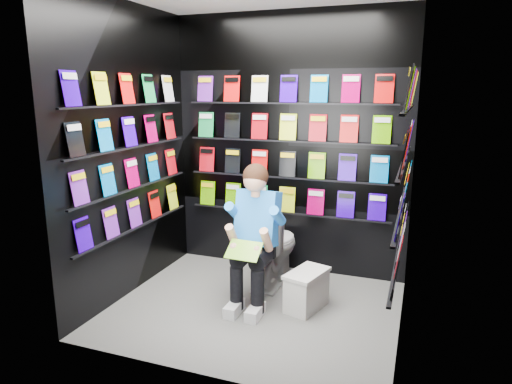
% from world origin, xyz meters
% --- Properties ---
extents(floor, '(2.40, 2.40, 0.00)m').
position_xyz_m(floor, '(0.00, 0.00, 0.00)').
color(floor, '#575755').
rests_on(floor, ground).
extents(wall_back, '(2.40, 0.04, 2.60)m').
position_xyz_m(wall_back, '(0.00, 1.00, 1.30)').
color(wall_back, black).
rests_on(wall_back, floor).
extents(wall_front, '(2.40, 0.04, 2.60)m').
position_xyz_m(wall_front, '(0.00, -1.00, 1.30)').
color(wall_front, black).
rests_on(wall_front, floor).
extents(wall_left, '(0.04, 2.00, 2.60)m').
position_xyz_m(wall_left, '(-1.20, 0.00, 1.30)').
color(wall_left, black).
rests_on(wall_left, floor).
extents(wall_right, '(0.04, 2.00, 2.60)m').
position_xyz_m(wall_right, '(1.20, 0.00, 1.30)').
color(wall_right, black).
rests_on(wall_right, floor).
extents(comics_back, '(2.10, 0.06, 1.37)m').
position_xyz_m(comics_back, '(0.00, 0.97, 1.31)').
color(comics_back, red).
rests_on(comics_back, wall_back).
extents(comics_left, '(0.06, 1.70, 1.37)m').
position_xyz_m(comics_left, '(-1.17, 0.00, 1.31)').
color(comics_left, red).
rests_on(comics_left, wall_left).
extents(comics_right, '(0.06, 1.70, 1.37)m').
position_xyz_m(comics_right, '(1.17, 0.00, 1.31)').
color(comics_right, red).
rests_on(comics_right, wall_right).
extents(toilet, '(0.45, 0.77, 0.73)m').
position_xyz_m(toilet, '(-0.03, 0.58, 0.37)').
color(toilet, silver).
rests_on(toilet, floor).
extents(longbox, '(0.33, 0.46, 0.31)m').
position_xyz_m(longbox, '(0.42, 0.16, 0.15)').
color(longbox, silver).
rests_on(longbox, floor).
extents(longbox_lid, '(0.36, 0.48, 0.03)m').
position_xyz_m(longbox_lid, '(0.42, 0.16, 0.32)').
color(longbox_lid, silver).
rests_on(longbox_lid, longbox).
extents(reader, '(0.52, 0.74, 1.32)m').
position_xyz_m(reader, '(-0.03, 0.20, 0.75)').
color(reader, '#287CE1').
rests_on(reader, toilet).
extents(held_comic, '(0.29, 0.18, 0.12)m').
position_xyz_m(held_comic, '(-0.03, -0.15, 0.58)').
color(held_comic, green).
rests_on(held_comic, reader).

